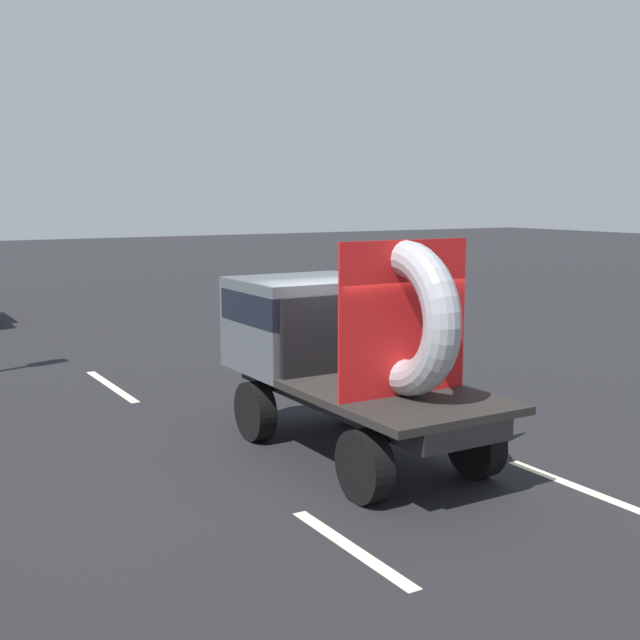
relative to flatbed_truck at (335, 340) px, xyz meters
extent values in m
plane|color=black|center=(0.35, -0.47, -1.53)|extent=(120.00, 120.00, 0.00)
cylinder|color=black|center=(-0.85, 0.84, -1.10)|extent=(0.28, 0.87, 0.87)
cylinder|color=black|center=(0.85, 0.84, -1.10)|extent=(0.28, 0.87, 0.87)
cylinder|color=black|center=(-0.85, -2.03, -1.10)|extent=(0.28, 0.87, 0.87)
cylinder|color=black|center=(0.85, -2.03, -1.10)|extent=(0.28, 0.87, 0.87)
cube|color=black|center=(0.00, -0.59, -0.67)|extent=(1.30, 4.59, 0.25)
cube|color=#4C5156|center=(0.00, 0.84, 0.13)|extent=(2.00, 1.74, 1.35)
cube|color=black|center=(0.00, 0.79, 0.43)|extent=(2.02, 1.65, 0.44)
cube|color=black|center=(0.00, -1.46, -0.49)|extent=(2.00, 2.84, 0.10)
cube|color=black|center=(0.00, -0.08, 0.11)|extent=(1.80, 0.08, 1.10)
torus|color=#9E9EA3|center=(0.00, -1.61, 0.52)|extent=(0.45, 1.93, 1.93)
cube|color=red|center=(0.00, -1.61, 0.52)|extent=(1.90, 0.03, 1.93)
cube|color=beige|center=(-1.67, -3.01, -1.53)|extent=(0.16, 2.16, 0.01)
cube|color=beige|center=(-1.67, 5.29, -1.53)|extent=(0.16, 2.91, 0.01)
cube|color=beige|center=(1.67, -3.07, -1.53)|extent=(0.16, 2.43, 0.01)
cube|color=beige|center=(1.67, 5.43, -1.53)|extent=(0.16, 2.09, 0.01)
camera|label=1|loc=(-5.96, -9.59, 2.01)|focal=45.81mm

